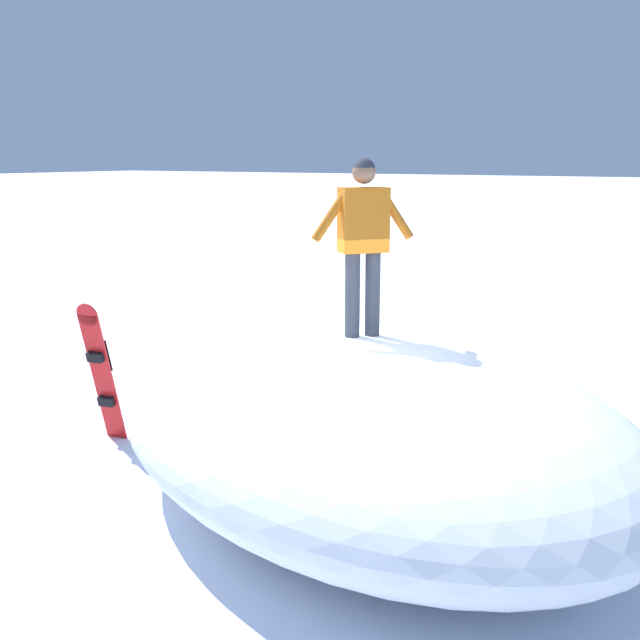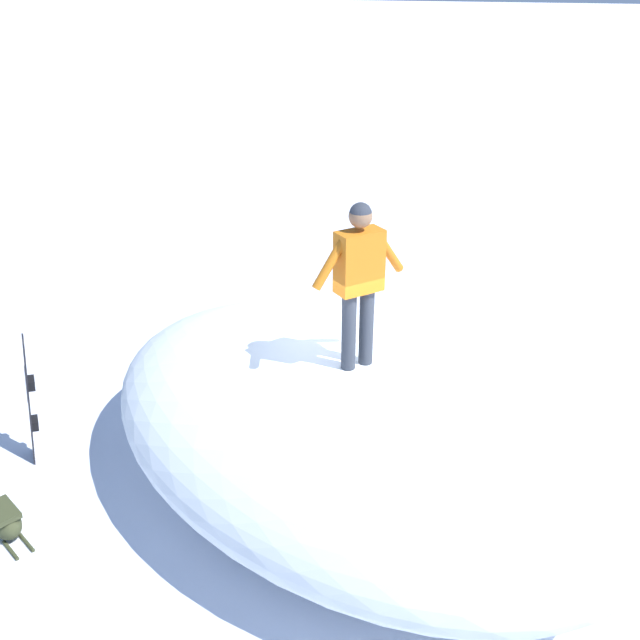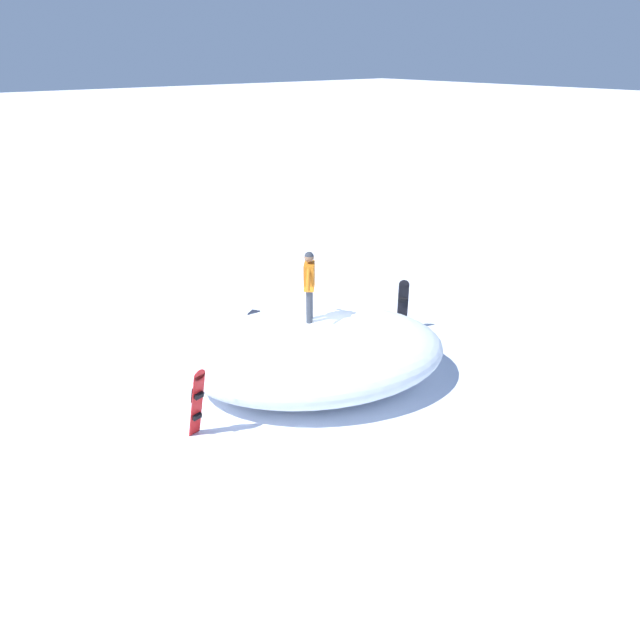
% 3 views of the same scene
% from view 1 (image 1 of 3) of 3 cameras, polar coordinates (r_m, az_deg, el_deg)
% --- Properties ---
extents(ground, '(240.00, 240.00, 0.00)m').
position_cam_1_polar(ground, '(7.04, 2.25, -15.05)').
color(ground, white).
extents(snow_mound, '(6.48, 7.33, 1.59)m').
position_cam_1_polar(snow_mound, '(7.17, 3.05, -7.60)').
color(snow_mound, white).
rests_on(snow_mound, ground).
extents(snowboarder_standing, '(0.79, 0.73, 1.63)m').
position_cam_1_polar(snowboarder_standing, '(6.91, 3.30, 6.64)').
color(snowboarder_standing, '#333842').
rests_on(snowboarder_standing, snow_mound).
extents(snowboard_primary_upright, '(0.49, 0.34, 1.68)m').
position_cam_1_polar(snowboard_primary_upright, '(8.81, -16.28, -3.75)').
color(snowboard_primary_upright, red).
rests_on(snowboard_primary_upright, ground).
extents(backpack_far, '(0.50, 0.59, 0.37)m').
position_cam_1_polar(backpack_far, '(10.35, 15.42, -5.23)').
color(backpack_far, '#1E2333').
rests_on(backpack_far, ground).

